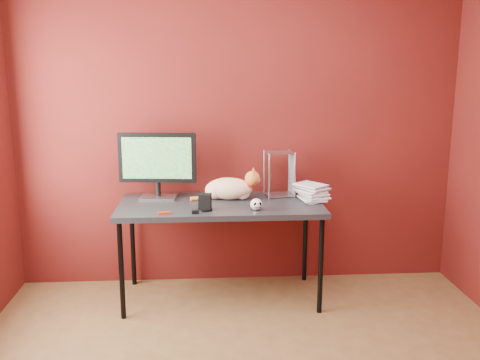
{
  "coord_description": "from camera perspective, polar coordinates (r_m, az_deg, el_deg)",
  "views": [
    {
      "loc": [
        -0.26,
        -2.46,
        1.75
      ],
      "look_at": [
        -0.02,
        1.15,
        0.97
      ],
      "focal_mm": 40.0,
      "sensor_mm": 36.0,
      "label": 1
    }
  ],
  "objects": [
    {
      "name": "room",
      "position": [
        2.49,
        2.18,
        5.09
      ],
      "size": [
        3.52,
        3.52,
        2.61
      ],
      "color": "brown",
      "rests_on": "ground"
    },
    {
      "name": "desk",
      "position": [
        3.98,
        -2.08,
        -3.18
      ],
      "size": [
        1.5,
        0.7,
        0.75
      ],
      "color": "black",
      "rests_on": "ground"
    },
    {
      "name": "monitor",
      "position": [
        4.08,
        -8.81,
        1.86
      ],
      "size": [
        0.58,
        0.21,
        0.51
      ],
      "rotation": [
        0.0,
        0.0,
        -0.1
      ],
      "color": "#A3A4A8",
      "rests_on": "desk"
    },
    {
      "name": "cat",
      "position": [
        4.05,
        -1.11,
        -0.89
      ],
      "size": [
        0.53,
        0.25,
        0.25
      ],
      "rotation": [
        0.0,
        0.0,
        -0.18
      ],
      "color": "orange",
      "rests_on": "desk"
    },
    {
      "name": "skull_mug",
      "position": [
        3.76,
        1.75,
        -2.61
      ],
      "size": [
        0.09,
        0.09,
        0.08
      ],
      "rotation": [
        0.0,
        0.0,
        0.17
      ],
      "color": "silver",
      "rests_on": "desk"
    },
    {
      "name": "speaker",
      "position": [
        3.76,
        -3.75,
        -2.44
      ],
      "size": [
        0.1,
        0.1,
        0.12
      ],
      "rotation": [
        0.0,
        0.0,
        -0.15
      ],
      "color": "black",
      "rests_on": "desk"
    },
    {
      "name": "book_stack",
      "position": [
        3.94,
        6.94,
        7.39
      ],
      "size": [
        0.27,
        0.28,
        1.36
      ],
      "rotation": [
        0.0,
        0.0,
        0.36
      ],
      "color": "beige",
      "rests_on": "desk"
    },
    {
      "name": "wire_rack",
      "position": [
        4.15,
        4.21,
        0.66
      ],
      "size": [
        0.22,
        0.19,
        0.35
      ],
      "rotation": [
        0.0,
        0.0,
        0.12
      ],
      "color": "#A3A4A8",
      "rests_on": "desk"
    },
    {
      "name": "pocket_knife",
      "position": [
        3.7,
        -8.09,
        -3.52
      ],
      "size": [
        0.09,
        0.04,
        0.02
      ],
      "primitive_type": "cube",
      "rotation": [
        0.0,
        0.0,
        0.18
      ],
      "color": "#AC290D",
      "rests_on": "desk"
    },
    {
      "name": "black_gadget",
      "position": [
        3.69,
        -4.78,
        -3.43
      ],
      "size": [
        0.05,
        0.03,
        0.02
      ],
      "primitive_type": "cube",
      "rotation": [
        0.0,
        0.0,
        0.01
      ],
      "color": "black",
      "rests_on": "desk"
    },
    {
      "name": "washer",
      "position": [
        3.7,
        1.75,
        -3.52
      ],
      "size": [
        0.04,
        0.04,
        0.0
      ],
      "primitive_type": "cylinder",
      "color": "#A3A4A8",
      "rests_on": "desk"
    }
  ]
}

